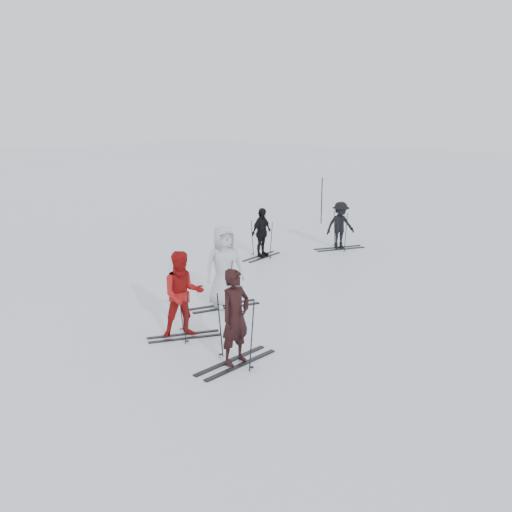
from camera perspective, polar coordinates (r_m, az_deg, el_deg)
The scene contains 12 objects.
ground at distance 14.21m, azimuth -2.47°, elevation -4.70°, with size 120.00×120.00×0.00m, color silver.
skier_near_dark at distance 10.59m, azimuth -2.08°, elevation -6.22°, with size 0.66×0.43×1.81m, color black.
skier_red at distance 11.91m, azimuth -7.32°, elevation -3.95°, with size 0.89×0.69×1.83m, color #9D1211.
skier_grey at distance 13.64m, azimuth -3.22°, elevation -1.16°, with size 0.97×0.63×1.98m, color #B4BABE.
skier_uphill_left at distance 18.41m, azimuth 0.56°, elevation 2.29°, with size 0.93×0.39×1.59m, color black.
skier_uphill_far at distance 19.78m, azimuth 8.42°, elevation 2.99°, with size 1.04×0.60×1.61m, color black.
skis_near_dark at distance 10.67m, azimuth -2.07°, elevation -7.37°, with size 0.99×1.86×1.36m, color black, non-canonical shape.
skis_red at distance 12.01m, azimuth -7.27°, elevation -5.48°, with size 0.84×1.58×1.15m, color black, non-canonical shape.
skis_grey at distance 13.74m, azimuth -3.20°, elevation -2.54°, with size 0.94×1.78×1.30m, color black, non-canonical shape.
skis_uphill_left at distance 18.45m, azimuth 0.56°, elevation 1.75°, with size 0.90×1.69×1.24m, color black, non-canonical shape.
skis_uphill_far at distance 19.81m, azimuth 8.40°, elevation 2.63°, with size 0.98×1.85×1.35m, color black, non-canonical shape.
piste_marker at distance 24.24m, azimuth 6.58°, elevation 5.52°, with size 0.04×0.04×1.94m, color black.
Camera 1 is at (8.67, -10.27, 4.61)m, focal length 40.00 mm.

